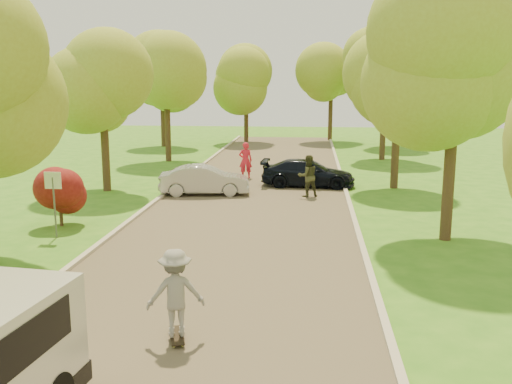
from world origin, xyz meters
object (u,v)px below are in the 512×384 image
at_px(street_sign, 53,191).
at_px(silver_sedan, 205,180).
at_px(person_striped, 246,160).
at_px(person_olive, 308,176).
at_px(dark_sedan, 308,173).
at_px(skateboarder, 176,293).
at_px(longboard, 177,336).

distance_m(street_sign, silver_sedan, 8.35).
xyz_separation_m(street_sign, silver_sedan, (3.50, 7.53, -0.91)).
bearing_deg(person_striped, person_olive, 118.23).
xyz_separation_m(person_striped, person_olive, (3.28, -4.54, -0.02)).
bearing_deg(silver_sedan, dark_sedan, -69.68).
xyz_separation_m(silver_sedan, skateboarder, (2.17, -14.51, 0.34)).
relative_size(silver_sedan, dark_sedan, 0.89).
distance_m(longboard, skateboarder, 0.90).
distance_m(silver_sedan, dark_sedan, 5.22).
relative_size(dark_sedan, person_olive, 2.42).
bearing_deg(skateboarder, street_sign, -68.55).
bearing_deg(silver_sedan, skateboarder, -179.31).
bearing_deg(dark_sedan, longboard, 174.87).
bearing_deg(person_olive, silver_sedan, -20.56).
height_order(skateboarder, person_olive, skateboarder).
relative_size(silver_sedan, person_olive, 2.16).
relative_size(street_sign, silver_sedan, 0.54).
bearing_deg(dark_sedan, silver_sedan, 121.16).
bearing_deg(longboard, street_sign, -68.55).
distance_m(street_sign, person_olive, 11.05).
distance_m(longboard, person_striped, 19.03).
bearing_deg(longboard, person_olive, -117.21).
distance_m(street_sign, skateboarder, 9.01).
bearing_deg(person_striped, street_sign, 60.48).
distance_m(silver_sedan, longboard, 14.68).
bearing_deg(longboard, dark_sedan, -115.77).
bearing_deg(dark_sedan, person_olive, -176.69).
xyz_separation_m(longboard, person_olive, (2.44, 14.45, 0.83)).
height_order(street_sign, silver_sedan, street_sign).
bearing_deg(silver_sedan, person_striped, -24.33).
relative_size(silver_sedan, person_striped, 2.11).
bearing_deg(dark_sedan, person_striped, 61.23).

